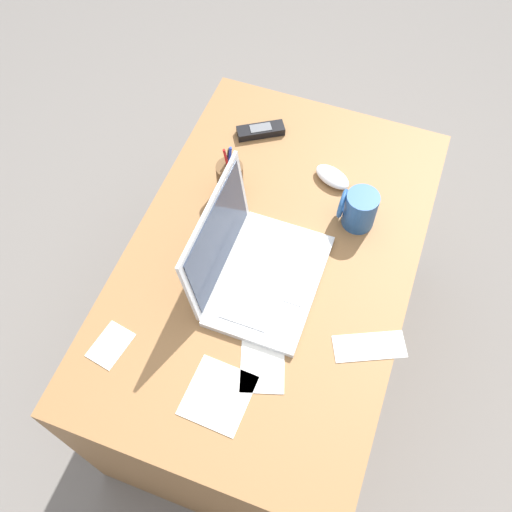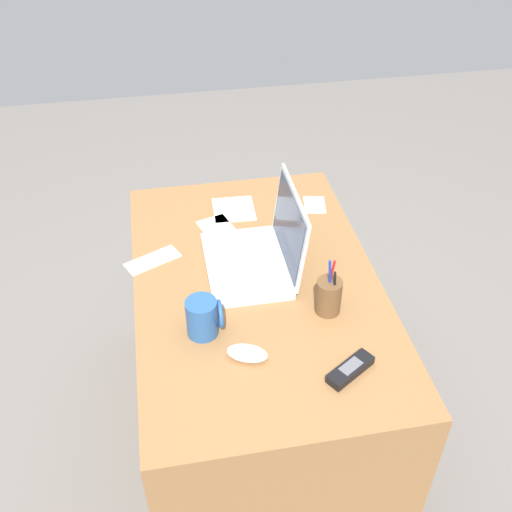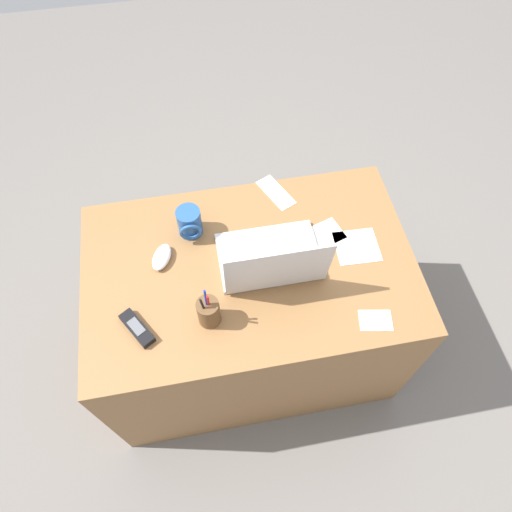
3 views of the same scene
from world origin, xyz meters
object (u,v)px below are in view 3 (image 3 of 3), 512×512
at_px(coffee_mug_white, 190,223).
at_px(pen_holder, 209,312).
at_px(computer_mouse, 162,257).
at_px(cordless_phone, 137,328).
at_px(laptop, 272,260).

height_order(coffee_mug_white, pen_holder, pen_holder).
height_order(computer_mouse, cordless_phone, computer_mouse).
distance_m(computer_mouse, pen_holder, 0.28).
bearing_deg(cordless_phone, computer_mouse, -111.34).
bearing_deg(laptop, coffee_mug_white, -38.40).
distance_m(coffee_mug_white, pen_holder, 0.35).
distance_m(computer_mouse, coffee_mug_white, 0.15).
relative_size(laptop, coffee_mug_white, 3.11).
xyz_separation_m(computer_mouse, cordless_phone, (0.10, 0.24, -0.00)).
relative_size(coffee_mug_white, pen_holder, 0.61).
bearing_deg(laptop, cordless_phone, 17.62).
bearing_deg(coffee_mug_white, pen_holder, 93.60).
height_order(cordless_phone, pen_holder, pen_holder).
bearing_deg(pen_holder, computer_mouse, -62.19).
bearing_deg(coffee_mug_white, computer_mouse, 41.61).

